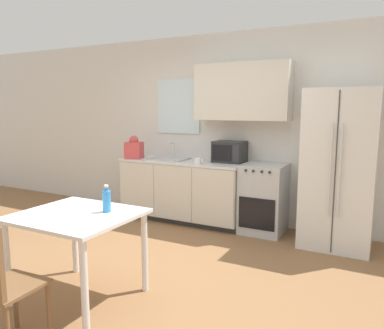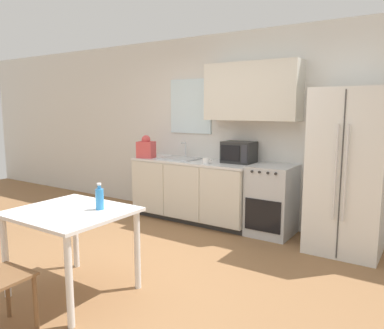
# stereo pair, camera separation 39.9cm
# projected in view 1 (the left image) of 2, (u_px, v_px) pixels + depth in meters

# --- Properties ---
(ground_plane) EXTENTS (12.00, 12.00, 0.00)m
(ground_plane) POSITION_uv_depth(u_px,v_px,m) (144.00, 270.00, 3.84)
(ground_plane) COLOR olive
(wall_back) EXTENTS (12.00, 0.38, 2.70)m
(wall_back) POSITION_uv_depth(u_px,v_px,m) (227.00, 124.00, 5.40)
(wall_back) COLOR silver
(wall_back) RESTS_ON ground_plane
(kitchen_counter) EXTENTS (1.87, 0.66, 0.89)m
(kitchen_counter) POSITION_uv_depth(u_px,v_px,m) (184.00, 190.00, 5.51)
(kitchen_counter) COLOR #333333
(kitchen_counter) RESTS_ON ground_plane
(oven_range) EXTENTS (0.55, 0.61, 0.92)m
(oven_range) POSITION_uv_depth(u_px,v_px,m) (264.00, 198.00, 4.97)
(oven_range) COLOR #B7BABC
(oven_range) RESTS_ON ground_plane
(refrigerator) EXTENTS (0.80, 0.76, 1.87)m
(refrigerator) POSITION_uv_depth(u_px,v_px,m) (339.00, 169.00, 4.42)
(refrigerator) COLOR silver
(refrigerator) RESTS_ON ground_plane
(kitchen_sink) EXTENTS (0.56, 0.40, 0.24)m
(kitchen_sink) POSITION_uv_depth(u_px,v_px,m) (169.00, 158.00, 5.57)
(kitchen_sink) COLOR #B7BABC
(kitchen_sink) RESTS_ON kitchen_counter
(microwave) EXTENTS (0.44, 0.32, 0.30)m
(microwave) POSITION_uv_depth(u_px,v_px,m) (229.00, 152.00, 5.23)
(microwave) COLOR #282828
(microwave) RESTS_ON kitchen_counter
(coffee_mug) EXTENTS (0.13, 0.10, 0.08)m
(coffee_mug) POSITION_uv_depth(u_px,v_px,m) (198.00, 161.00, 5.10)
(coffee_mug) COLOR white
(coffee_mug) RESTS_ON kitchen_counter
(grocery_bag_0) EXTENTS (0.29, 0.26, 0.34)m
(grocery_bag_0) POSITION_uv_depth(u_px,v_px,m) (134.00, 149.00, 5.64)
(grocery_bag_0) COLOR #D14C4C
(grocery_bag_0) RESTS_ON kitchen_counter
(dining_table) EXTENTS (0.97, 0.87, 0.76)m
(dining_table) POSITION_uv_depth(u_px,v_px,m) (77.00, 227.00, 3.19)
(dining_table) COLOR white
(dining_table) RESTS_ON ground_plane
(drink_bottle) EXTENTS (0.07, 0.07, 0.24)m
(drink_bottle) POSITION_uv_depth(u_px,v_px,m) (107.00, 201.00, 3.21)
(drink_bottle) COLOR #338CD8
(drink_bottle) RESTS_ON dining_table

